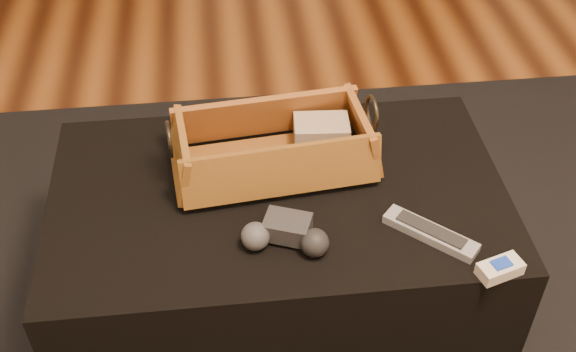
{
  "coord_description": "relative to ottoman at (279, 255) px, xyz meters",
  "views": [
    {
      "loc": [
        0.11,
        -1.11,
        1.51
      ],
      "look_at": [
        0.24,
        0.02,
        0.49
      ],
      "focal_mm": 45.0,
      "sensor_mm": 36.0,
      "label": 1
    }
  ],
  "objects": [
    {
      "name": "floor",
      "position": [
        -0.22,
        -0.04,
        -0.23
      ],
      "size": [
        5.0,
        5.5,
        0.01
      ],
      "primitive_type": "cube",
      "color": "brown",
      "rests_on": "ground"
    },
    {
      "name": "area_rug",
      "position": [
        0.0,
        -0.05,
        -0.22
      ],
      "size": [
        2.6,
        2.0,
        0.01
      ],
      "primitive_type": "cube",
      "color": "black",
      "rests_on": "floor"
    },
    {
      "name": "ottoman",
      "position": [
        0.0,
        0.0,
        0.0
      ],
      "size": [
        1.0,
        0.6,
        0.42
      ],
      "primitive_type": "cube",
      "color": "black",
      "rests_on": "area_rug"
    },
    {
      "name": "tv_remote",
      "position": [
        -0.02,
        0.06,
        0.24
      ],
      "size": [
        0.24,
        0.1,
        0.02
      ],
      "primitive_type": "cube",
      "rotation": [
        0.0,
        0.0,
        0.21
      ],
      "color": "black",
      "rests_on": "wicker_basket"
    },
    {
      "name": "cloth_bundle",
      "position": [
        0.11,
        0.13,
        0.26
      ],
      "size": [
        0.13,
        0.09,
        0.07
      ],
      "primitive_type": "cube",
      "rotation": [
        0.0,
        0.0,
        -0.07
      ],
      "color": "tan",
      "rests_on": "wicker_basket"
    },
    {
      "name": "wicker_basket",
      "position": [
        -0.0,
        0.08,
        0.26
      ],
      "size": [
        0.47,
        0.28,
        0.16
      ],
      "color": "#906120",
      "rests_on": "ottoman"
    },
    {
      "name": "game_controller",
      "position": [
        -0.0,
        -0.16,
        0.24
      ],
      "size": [
        0.19,
        0.13,
        0.06
      ],
      "color": "#262728",
      "rests_on": "ottoman"
    },
    {
      "name": "silver_remote",
      "position": [
        0.3,
        -0.17,
        0.22
      ],
      "size": [
        0.18,
        0.17,
        0.02
      ],
      "color": "gray",
      "rests_on": "ottoman"
    },
    {
      "name": "cream_gadget",
      "position": [
        0.4,
        -0.28,
        0.22
      ],
      "size": [
        0.1,
        0.07,
        0.03
      ],
      "color": "beige",
      "rests_on": "ottoman"
    }
  ]
}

